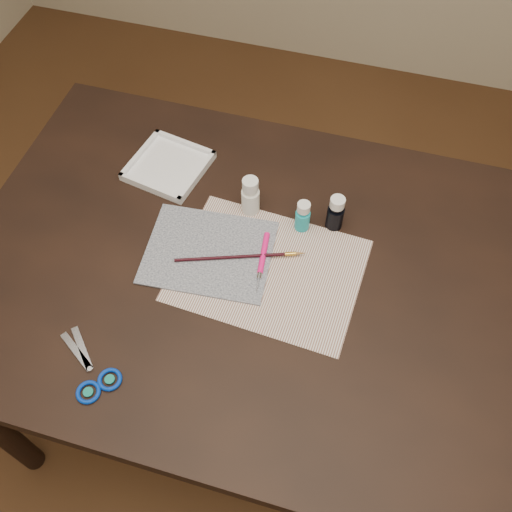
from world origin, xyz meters
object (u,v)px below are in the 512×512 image
(paint_bottle_white, at_px, (250,196))
(palette_tray, at_px, (168,166))
(paint_bottle_cyan, at_px, (303,216))
(scissors, at_px, (83,364))
(paint_bottle_navy, at_px, (336,213))
(canvas, at_px, (209,252))
(paper, at_px, (268,270))

(paint_bottle_white, xyz_separation_m, palette_tray, (-0.23, 0.07, -0.04))
(paint_bottle_cyan, bearing_deg, scissors, -126.60)
(scissors, bearing_deg, paint_bottle_navy, -97.52)
(paint_bottle_white, bearing_deg, canvas, -110.98)
(canvas, relative_size, scissors, 1.50)
(paint_bottle_white, xyz_separation_m, paint_bottle_cyan, (0.13, -0.02, -0.01))
(palette_tray, bearing_deg, canvas, -50.37)
(paper, bearing_deg, paint_bottle_white, 119.08)
(canvas, distance_m, paint_bottle_navy, 0.29)
(paint_bottle_white, bearing_deg, scissors, -113.91)
(paint_bottle_cyan, distance_m, palette_tray, 0.37)
(paper, distance_m, scissors, 0.42)
(paper, bearing_deg, paint_bottle_navy, 54.96)
(scissors, bearing_deg, paint_bottle_white, -81.11)
(canvas, height_order, paint_bottle_navy, paint_bottle_navy)
(palette_tray, bearing_deg, paint_bottle_cyan, -13.47)
(paint_bottle_cyan, xyz_separation_m, palette_tray, (-0.36, 0.09, -0.03))
(paper, xyz_separation_m, paint_bottle_white, (-0.08, 0.15, 0.05))
(paint_bottle_navy, bearing_deg, paint_bottle_cyan, -159.75)
(paint_bottle_white, bearing_deg, palette_tray, 163.37)
(paper, bearing_deg, palette_tray, 145.07)
(paint_bottle_cyan, relative_size, scissors, 0.44)
(paper, xyz_separation_m, paint_bottle_navy, (0.11, 0.16, 0.05))
(paper, height_order, paint_bottle_cyan, paint_bottle_cyan)
(paint_bottle_navy, bearing_deg, canvas, -148.77)
(paint_bottle_navy, height_order, scissors, paint_bottle_navy)
(paper, height_order, paint_bottle_navy, paint_bottle_navy)
(paint_bottle_navy, height_order, palette_tray, paint_bottle_navy)
(palette_tray, bearing_deg, scissors, -87.35)
(paint_bottle_white, distance_m, palette_tray, 0.24)
(paint_bottle_white, bearing_deg, paint_bottle_cyan, -7.53)
(paint_bottle_cyan, bearing_deg, canvas, -145.14)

